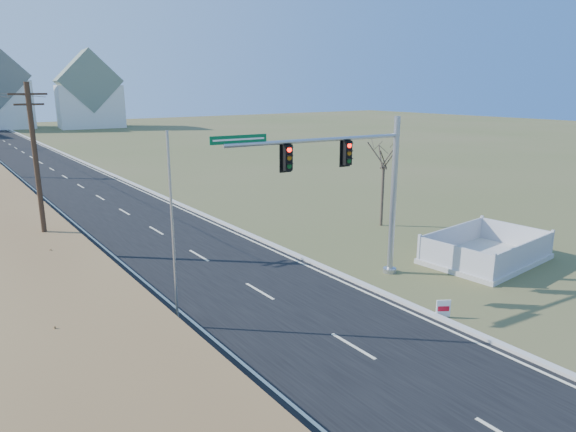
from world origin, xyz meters
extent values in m
plane|color=#4B5127|center=(0.00, 0.00, 0.00)|extent=(260.00, 260.00, 0.00)
cube|color=black|center=(0.00, 50.00, 0.03)|extent=(8.00, 180.00, 0.06)
cube|color=#B2AFA8|center=(4.15, 50.00, 0.09)|extent=(0.30, 180.00, 0.18)
cylinder|color=#422D1E|center=(-6.50, 15.00, 4.50)|extent=(0.26, 0.26, 9.00)
cube|color=#422D1E|center=(-6.50, 15.00, 8.40)|extent=(1.80, 0.10, 0.10)
cube|color=#422D1E|center=(-6.50, 15.00, 7.90)|extent=(1.40, 0.10, 0.10)
cube|color=silver|center=(20.00, 104.00, 4.50)|extent=(13.87, 10.31, 9.00)
cube|color=slate|center=(20.00, 104.00, 9.90)|extent=(14.12, 10.51, 13.24)
cylinder|color=#9EA0A5|center=(6.50, 2.46, 0.11)|extent=(0.64, 0.64, 0.21)
cylinder|color=#9EA0A5|center=(6.50, 2.46, 3.73)|extent=(0.28, 0.28, 7.47)
cylinder|color=#9EA0A5|center=(2.25, 2.84, 6.61)|extent=(8.52, 0.92, 0.17)
cube|color=black|center=(3.74, 2.70, 5.99)|extent=(0.36, 0.31, 1.05)
cube|color=black|center=(0.76, 2.97, 5.99)|extent=(0.36, 0.31, 1.05)
cube|color=#04552B|center=(-1.36, 3.15, 6.83)|extent=(2.34, 0.25, 0.32)
cube|color=#B7B5AD|center=(11.79, 0.79, 0.12)|extent=(6.61, 4.79, 0.24)
cube|color=silver|center=(11.96, -1.20, 0.84)|extent=(5.96, 0.58, 1.19)
cube|color=silver|center=(11.62, 2.77, 0.84)|extent=(5.96, 0.58, 1.19)
cube|color=silver|center=(8.81, 0.54, 0.84)|extent=(0.41, 3.97, 1.19)
cube|color=silver|center=(14.76, 1.04, 0.84)|extent=(0.41, 3.97, 1.19)
cube|color=white|center=(4.50, -2.26, 0.37)|extent=(0.50, 0.34, 0.70)
cube|color=red|center=(4.48, -2.29, 0.37)|extent=(0.39, 0.25, 0.20)
cylinder|color=#B7B5AD|center=(-4.30, 2.92, 0.07)|extent=(0.33, 0.33, 0.15)
cylinder|color=#9EA0A5|center=(-4.30, 2.92, 3.66)|extent=(0.09, 0.09, 7.32)
cylinder|color=#4C3F33|center=(12.45, 8.88, 1.93)|extent=(0.18, 0.18, 3.87)
camera|label=1|loc=(-11.17, -13.78, 8.77)|focal=32.00mm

